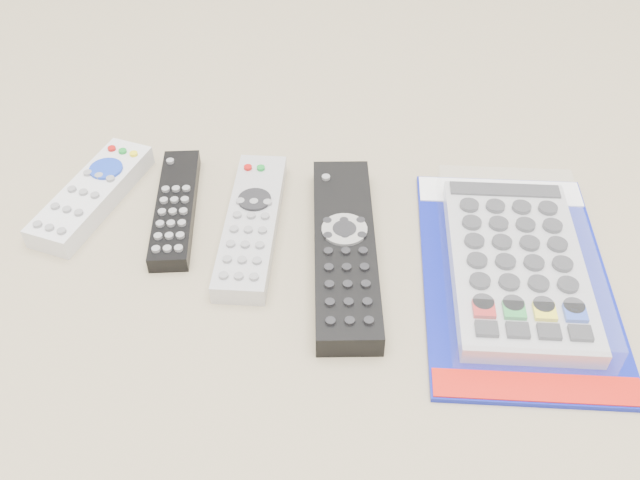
# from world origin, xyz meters

# --- Properties ---
(remote_small_grey) EXTENTS (0.08, 0.18, 0.03)m
(remote_small_grey) POSITION_xyz_m (-0.21, 0.02, 0.01)
(remote_small_grey) COLOR silver
(remote_small_grey) RESTS_ON ground
(remote_slim_black) EXTENTS (0.07, 0.18, 0.02)m
(remote_slim_black) POSITION_xyz_m (-0.12, 0.01, 0.01)
(remote_slim_black) COLOR black
(remote_slim_black) RESTS_ON ground
(remote_silver_dvd) EXTENTS (0.07, 0.21, 0.02)m
(remote_silver_dvd) POSITION_xyz_m (-0.03, -0.00, 0.01)
(remote_silver_dvd) COLOR #B6B6BA
(remote_silver_dvd) RESTS_ON ground
(remote_large_black) EXTENTS (0.10, 0.25, 0.03)m
(remote_large_black) POSITION_xyz_m (0.06, -0.03, 0.01)
(remote_large_black) COLOR black
(remote_large_black) RESTS_ON ground
(jumbo_remote_packaged) EXTENTS (0.20, 0.31, 0.04)m
(jumbo_remote_packaged) POSITION_xyz_m (0.23, -0.02, 0.02)
(jumbo_remote_packaged) COLOR #0D1793
(jumbo_remote_packaged) RESTS_ON ground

